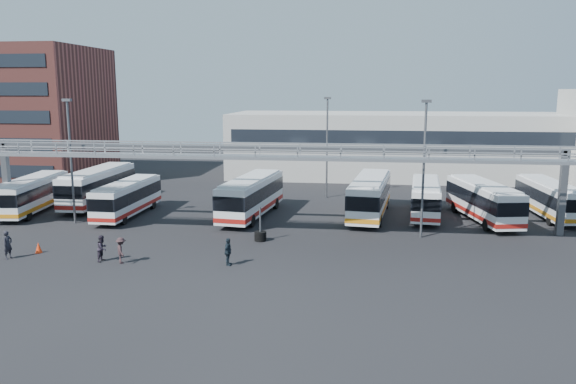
# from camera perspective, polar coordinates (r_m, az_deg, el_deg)

# --- Properties ---
(ground) EXTENTS (140.00, 140.00, 0.00)m
(ground) POSITION_cam_1_polar(r_m,az_deg,el_deg) (37.10, -4.43, -6.77)
(ground) COLOR black
(ground) RESTS_ON ground
(gantry) EXTENTS (51.40, 5.15, 7.10)m
(gantry) POSITION_cam_1_polar(r_m,az_deg,el_deg) (41.58, -2.88, 2.88)
(gantry) COLOR gray
(gantry) RESTS_ON ground
(apartment_building) EXTENTS (18.00, 15.00, 16.00)m
(apartment_building) POSITION_cam_1_polar(r_m,az_deg,el_deg) (76.85, -25.40, 7.18)
(apartment_building) COLOR brown
(apartment_building) RESTS_ON ground
(warehouse) EXTENTS (42.00, 14.00, 8.00)m
(warehouse) POSITION_cam_1_polar(r_m,az_deg,el_deg) (73.17, 11.02, 4.73)
(warehouse) COLOR #9E9E99
(warehouse) RESTS_ON ground
(light_pole_left) EXTENTS (0.70, 0.35, 10.21)m
(light_pole_left) POSITION_cam_1_polar(r_m,az_deg,el_deg) (48.94, -21.22, 3.57)
(light_pole_left) COLOR #4C4F54
(light_pole_left) RESTS_ON ground
(light_pole_mid) EXTENTS (0.70, 0.35, 10.21)m
(light_pole_mid) POSITION_cam_1_polar(r_m,az_deg,el_deg) (42.27, 13.64, 3.02)
(light_pole_mid) COLOR #4C4F54
(light_pole_mid) RESTS_ON ground
(light_pole_back) EXTENTS (0.70, 0.35, 10.21)m
(light_pole_back) POSITION_cam_1_polar(r_m,az_deg,el_deg) (57.03, 3.99, 5.10)
(light_pole_back) COLOR #4C4F54
(light_pole_back) RESTS_ON ground
(bus_0) EXTENTS (3.63, 10.70, 3.19)m
(bus_0) POSITION_cam_1_polar(r_m,az_deg,el_deg) (55.32, -24.54, -0.11)
(bus_0) COLOR silver
(bus_0) RESTS_ON ground
(bus_1) EXTENTS (2.74, 11.54, 3.50)m
(bus_1) POSITION_cam_1_polar(r_m,az_deg,el_deg) (56.63, -18.72, 0.68)
(bus_1) COLOR silver
(bus_1) RESTS_ON ground
(bus_2) EXTENTS (2.45, 10.09, 3.06)m
(bus_2) POSITION_cam_1_polar(r_m,az_deg,el_deg) (50.88, -16.00, -0.50)
(bus_2) COLOR silver
(bus_2) RESTS_ON ground
(bus_4) EXTENTS (3.97, 11.68, 3.48)m
(bus_4) POSITION_cam_1_polar(r_m,az_deg,el_deg) (48.71, -3.73, -0.30)
(bus_4) COLOR silver
(bus_4) RESTS_ON ground
(bus_6) EXTENTS (4.01, 11.80, 3.52)m
(bus_6) POSITION_cam_1_polar(r_m,az_deg,el_deg) (49.08, 8.32, -0.29)
(bus_6) COLOR silver
(bus_6) RESTS_ON ground
(bus_7) EXTENTS (3.35, 10.30, 3.07)m
(bus_7) POSITION_cam_1_polar(r_m,az_deg,el_deg) (50.32, 13.79, -0.50)
(bus_7) COLOR silver
(bus_7) RESTS_ON ground
(bus_8) EXTENTS (4.58, 11.05, 3.27)m
(bus_8) POSITION_cam_1_polar(r_m,az_deg,el_deg) (49.82, 19.21, -0.76)
(bus_8) COLOR silver
(bus_8) RESTS_ON ground
(bus_9) EXTENTS (3.04, 10.38, 3.11)m
(bus_9) POSITION_cam_1_polar(r_m,az_deg,el_deg) (53.57, 24.96, -0.50)
(bus_9) COLOR silver
(bus_9) RESTS_ON ground
(pedestrian_a) EXTENTS (0.57, 0.75, 1.87)m
(pedestrian_a) POSITION_cam_1_polar(r_m,az_deg,el_deg) (41.08, -26.58, -4.81)
(pedestrian_a) COLOR black
(pedestrian_a) RESTS_ON ground
(pedestrian_b) EXTENTS (0.73, 0.89, 1.71)m
(pedestrian_b) POSITION_cam_1_polar(r_m,az_deg,el_deg) (38.19, -18.34, -5.44)
(pedestrian_b) COLOR #251F2A
(pedestrian_b) RESTS_ON ground
(pedestrian_c) EXTENTS (1.10, 1.26, 1.69)m
(pedestrian_c) POSITION_cam_1_polar(r_m,az_deg,el_deg) (37.38, -16.59, -5.70)
(pedestrian_c) COLOR #312123
(pedestrian_c) RESTS_ON ground
(pedestrian_d) EXTENTS (0.54, 1.07, 1.76)m
(pedestrian_d) POSITION_cam_1_polar(r_m,az_deg,el_deg) (35.61, -6.11, -6.06)
(pedestrian_d) COLOR black
(pedestrian_d) RESTS_ON ground
(cone_right) EXTENTS (0.55, 0.55, 0.72)m
(cone_right) POSITION_cam_1_polar(r_m,az_deg,el_deg) (41.77, -24.01, -5.18)
(cone_right) COLOR red
(cone_right) RESTS_ON ground
(tire_stack) EXTENTS (0.88, 0.88, 2.51)m
(tire_stack) POSITION_cam_1_polar(r_m,az_deg,el_deg) (41.19, -2.83, -4.40)
(tire_stack) COLOR black
(tire_stack) RESTS_ON ground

